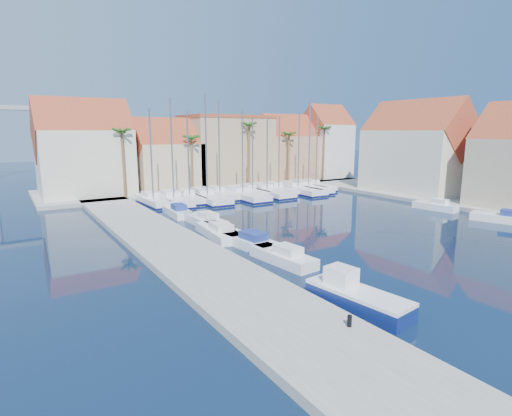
# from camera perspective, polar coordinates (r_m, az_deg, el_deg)

# --- Properties ---
(ground) EXTENTS (260.00, 260.00, 0.00)m
(ground) POSITION_cam_1_polar(r_m,az_deg,el_deg) (25.84, 22.27, -11.35)
(ground) COLOR black
(ground) RESTS_ON ground
(quay_west) EXTENTS (6.00, 77.00, 0.50)m
(quay_west) POSITION_cam_1_polar(r_m,az_deg,el_deg) (30.51, -9.96, -6.76)
(quay_west) COLOR gray
(quay_west) RESTS_ON ground
(shore_north) EXTENTS (54.00, 16.00, 0.50)m
(shore_north) POSITION_cam_1_polar(r_m,az_deg,el_deg) (68.98, -6.43, 3.24)
(shore_north) COLOR gray
(shore_north) RESTS_ON ground
(shore_east) EXTENTS (12.00, 60.00, 0.50)m
(shore_east) POSITION_cam_1_polar(r_m,az_deg,el_deg) (59.93, 28.46, 0.80)
(shore_east) COLOR gray
(shore_east) RESTS_ON ground
(bollard) EXTENTS (0.22, 0.22, 0.55)m
(bollard) POSITION_cam_1_polar(r_m,az_deg,el_deg) (19.73, 13.21, -15.44)
(bollard) COLOR black
(bollard) RESTS_ON quay_west
(fishing_boat) EXTENTS (2.65, 6.05, 2.05)m
(fishing_boat) POSITION_cam_1_polar(r_m,az_deg,el_deg) (22.69, 13.99, -12.12)
(fishing_boat) COLOR navy
(fishing_boat) RESTS_ON ground
(motorboat_west_0) EXTENTS (2.33, 5.83, 1.40)m
(motorboat_west_0) POSITION_cam_1_polar(r_m,az_deg,el_deg) (29.23, 3.95, -6.88)
(motorboat_west_0) COLOR white
(motorboat_west_0) RESTS_ON ground
(motorboat_west_1) EXTENTS (2.65, 6.50, 1.40)m
(motorboat_west_1) POSITION_cam_1_polar(r_m,az_deg,el_deg) (33.04, -0.96, -4.74)
(motorboat_west_1) COLOR white
(motorboat_west_1) RESTS_ON ground
(motorboat_west_2) EXTENTS (2.83, 6.94, 1.40)m
(motorboat_west_2) POSITION_cam_1_polar(r_m,az_deg,el_deg) (36.27, -5.33, -3.35)
(motorboat_west_2) COLOR white
(motorboat_west_2) RESTS_ON ground
(motorboat_west_3) EXTENTS (2.21, 6.41, 1.40)m
(motorboat_west_3) POSITION_cam_1_polar(r_m,az_deg,el_deg) (40.97, -7.21, -1.73)
(motorboat_west_3) COLOR white
(motorboat_west_3) RESTS_ON ground
(motorboat_west_4) EXTENTS (2.31, 5.98, 1.40)m
(motorboat_west_4) POSITION_cam_1_polar(r_m,az_deg,el_deg) (46.02, -11.14, -0.45)
(motorboat_west_4) COLOR white
(motorboat_west_4) RESTS_ON ground
(motorboat_east_0) EXTENTS (4.02, 6.78, 1.40)m
(motorboat_east_0) POSITION_cam_1_polar(r_m,az_deg,el_deg) (49.23, 32.19, -1.21)
(motorboat_east_0) COLOR white
(motorboat_east_0) RESTS_ON ground
(motorboat_east_1) EXTENTS (2.28, 5.26, 1.40)m
(motorboat_east_1) POSITION_cam_1_polar(r_m,az_deg,el_deg) (53.09, 24.28, 0.29)
(motorboat_east_1) COLOR white
(motorboat_east_1) RESTS_ON ground
(sailboat_0) EXTENTS (2.54, 8.60, 12.22)m
(sailboat_0) POSITION_cam_1_polar(r_m,az_deg,el_deg) (53.38, -14.62, 1.08)
(sailboat_0) COLOR white
(sailboat_0) RESTS_ON ground
(sailboat_1) EXTENTS (3.62, 10.72, 13.53)m
(sailboat_1) POSITION_cam_1_polar(r_m,az_deg,el_deg) (53.70, -11.83, 1.24)
(sailboat_1) COLOR white
(sailboat_1) RESTS_ON ground
(sailboat_2) EXTENTS (2.82, 8.78, 11.95)m
(sailboat_2) POSITION_cam_1_polar(r_m,az_deg,el_deg) (54.99, -9.64, 1.55)
(sailboat_2) COLOR white
(sailboat_2) RESTS_ON ground
(sailboat_3) EXTENTS (3.74, 11.95, 14.22)m
(sailboat_3) POSITION_cam_1_polar(r_m,az_deg,el_deg) (55.34, -7.24, 1.66)
(sailboat_3) COLOR white
(sailboat_3) RESTS_ON ground
(sailboat_4) EXTENTS (2.49, 8.63, 13.43)m
(sailboat_4) POSITION_cam_1_polar(r_m,az_deg,el_deg) (57.08, -5.41, 2.03)
(sailboat_4) COLOR white
(sailboat_4) RESTS_ON ground
(sailboat_5) EXTENTS (3.18, 11.78, 12.30)m
(sailboat_5) POSITION_cam_1_polar(r_m,az_deg,el_deg) (56.92, -2.26, 1.98)
(sailboat_5) COLOR white
(sailboat_5) RESTS_ON ground
(sailboat_6) EXTENTS (2.29, 8.20, 11.27)m
(sailboat_6) POSITION_cam_1_polar(r_m,az_deg,el_deg) (59.43, -0.72, 2.41)
(sailboat_6) COLOR white
(sailboat_6) RESTS_ON ground
(sailboat_7) EXTENTS (3.29, 12.00, 11.38)m
(sailboat_7) POSITION_cam_1_polar(r_m,az_deg,el_deg) (59.94, 1.21, 2.43)
(sailboat_7) COLOR white
(sailboat_7) RESTS_ON ground
(sailboat_8) EXTENTS (2.90, 9.29, 11.66)m
(sailboat_8) POSITION_cam_1_polar(r_m,az_deg,el_deg) (62.19, 3.00, 2.76)
(sailboat_8) COLOR white
(sailboat_8) RESTS_ON ground
(sailboat_9) EXTENTS (3.45, 12.00, 12.24)m
(sailboat_9) POSITION_cam_1_polar(r_m,az_deg,el_deg) (62.43, 5.62, 2.73)
(sailboat_9) COLOR white
(sailboat_9) RESTS_ON ground
(sailboat_10) EXTENTS (3.81, 11.26, 14.32)m
(sailboat_10) POSITION_cam_1_polar(r_m,az_deg,el_deg) (64.27, 7.16, 2.96)
(sailboat_10) COLOR white
(sailboat_10) RESTS_ON ground
(sailboat_11) EXTENTS (2.73, 9.04, 11.64)m
(sailboat_11) POSITION_cam_1_polar(r_m,az_deg,el_deg) (66.00, 8.25, 3.14)
(sailboat_11) COLOR white
(sailboat_11) RESTS_ON ground
(building_0) EXTENTS (12.30, 9.00, 13.50)m
(building_0) POSITION_cam_1_polar(r_m,az_deg,el_deg) (61.34, -23.29, 7.35)
(building_0) COLOR beige
(building_0) RESTS_ON shore_north
(building_1) EXTENTS (10.30, 8.00, 11.00)m
(building_1) POSITION_cam_1_polar(r_m,az_deg,el_deg) (64.45, -12.58, 7.02)
(building_1) COLOR tan
(building_1) RESTS_ON shore_north
(building_2) EXTENTS (14.20, 10.20, 11.50)m
(building_2) POSITION_cam_1_polar(r_m,az_deg,el_deg) (69.80, -4.30, 8.32)
(building_2) COLOR tan
(building_2) RESTS_ON shore_north
(building_3) EXTENTS (10.30, 8.00, 12.00)m
(building_3) POSITION_cam_1_polar(r_m,az_deg,el_deg) (75.41, 4.21, 8.21)
(building_3) COLOR #B07759
(building_3) RESTS_ON shore_north
(building_4) EXTENTS (8.30, 8.00, 14.00)m
(building_4) POSITION_cam_1_polar(r_m,az_deg,el_deg) (80.31, 9.88, 9.04)
(building_4) COLOR silver
(building_4) RESTS_ON shore_north
(building_6) EXTENTS (9.00, 14.30, 13.50)m
(building_6) POSITION_cam_1_polar(r_m,az_deg,el_deg) (64.10, 21.93, 7.57)
(building_6) COLOR beige
(building_6) RESTS_ON shore_east
(palm_0) EXTENTS (2.60, 2.60, 10.15)m
(palm_0) POSITION_cam_1_polar(r_m,az_deg,el_deg) (57.18, -18.64, 10.04)
(palm_0) COLOR brown
(palm_0) RESTS_ON shore_north
(palm_1) EXTENTS (2.60, 2.60, 9.15)m
(palm_1) POSITION_cam_1_polar(r_m,az_deg,el_deg) (60.41, -9.23, 9.59)
(palm_1) COLOR brown
(palm_1) RESTS_ON shore_north
(palm_2) EXTENTS (2.60, 2.60, 11.15)m
(palm_2) POSITION_cam_1_polar(r_m,az_deg,el_deg) (65.02, -1.01, 11.47)
(palm_2) COLOR brown
(palm_2) RESTS_ON shore_north
(palm_3) EXTENTS (2.60, 2.60, 9.65)m
(palm_3) POSITION_cam_1_polar(r_m,az_deg,el_deg) (69.53, 4.72, 10.24)
(palm_3) COLOR brown
(palm_3) RESTS_ON shore_north
(palm_4) EXTENTS (2.60, 2.60, 10.65)m
(palm_4) POSITION_cam_1_polar(r_m,az_deg,el_deg) (74.62, 9.73, 10.89)
(palm_4) COLOR brown
(palm_4) RESTS_ON shore_north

